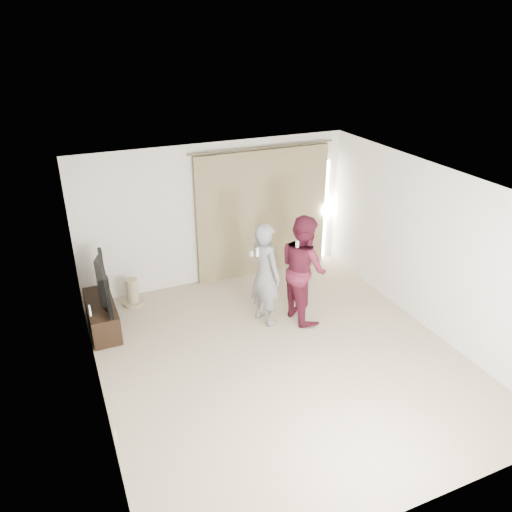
# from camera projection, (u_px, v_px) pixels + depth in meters

# --- Properties ---
(floor) EXTENTS (5.50, 5.50, 0.00)m
(floor) POSITION_uv_depth(u_px,v_px,m) (281.00, 358.00, 7.28)
(floor) COLOR tan
(floor) RESTS_ON ground
(wall_back) EXTENTS (5.00, 0.04, 2.60)m
(wall_back) POSITION_uv_depth(u_px,v_px,m) (216.00, 214.00, 9.00)
(wall_back) COLOR silver
(wall_back) RESTS_ON ground
(wall_left) EXTENTS (0.04, 5.50, 2.60)m
(wall_left) POSITION_uv_depth(u_px,v_px,m) (92.00, 320.00, 5.83)
(wall_left) COLOR silver
(wall_left) RESTS_ON ground
(ceiling) EXTENTS (5.00, 5.50, 0.01)m
(ceiling) POSITION_uv_depth(u_px,v_px,m) (286.00, 187.00, 6.17)
(ceiling) COLOR white
(ceiling) RESTS_ON wall_back
(curtain) EXTENTS (2.80, 0.11, 2.46)m
(curtain) POSITION_uv_depth(u_px,v_px,m) (264.00, 213.00, 9.31)
(curtain) COLOR #907F58
(curtain) RESTS_ON ground
(tv_console) EXTENTS (0.42, 1.21, 0.46)m
(tv_console) POSITION_uv_depth(u_px,v_px,m) (102.00, 315.00, 7.91)
(tv_console) COLOR black
(tv_console) RESTS_ON ground
(tv) EXTENTS (0.21, 1.19, 0.68)m
(tv) POSITION_uv_depth(u_px,v_px,m) (97.00, 284.00, 7.66)
(tv) COLOR black
(tv) RESTS_ON tv_console
(scratching_post) EXTENTS (0.37, 0.37, 0.49)m
(scratching_post) POSITION_uv_depth(u_px,v_px,m) (133.00, 294.00, 8.58)
(scratching_post) COLOR tan
(scratching_post) RESTS_ON ground
(person_man) EXTENTS (0.57, 0.71, 1.71)m
(person_man) POSITION_uv_depth(u_px,v_px,m) (265.00, 274.00, 7.84)
(person_man) COLOR slate
(person_man) RESTS_ON ground
(person_woman) EXTENTS (0.71, 0.90, 1.78)m
(person_woman) POSITION_uv_depth(u_px,v_px,m) (303.00, 268.00, 7.95)
(person_woman) COLOR #551628
(person_woman) RESTS_ON ground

